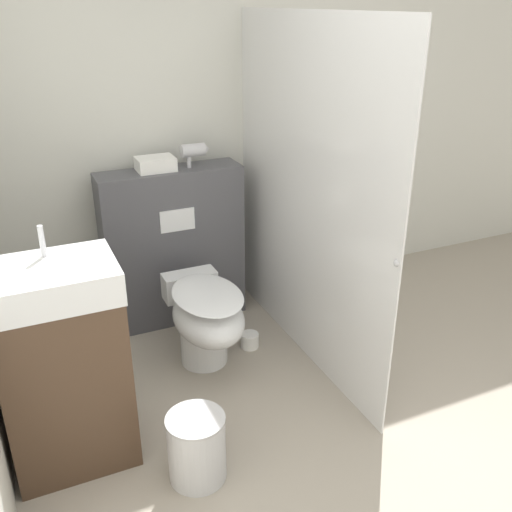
% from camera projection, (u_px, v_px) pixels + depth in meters
% --- Properties ---
extents(wall_back, '(8.00, 0.06, 2.50)m').
position_uv_depth(wall_back, '(192.00, 125.00, 3.70)').
color(wall_back, silver).
rests_on(wall_back, ground_plane).
extents(partition_panel, '(0.91, 0.25, 1.04)m').
position_uv_depth(partition_panel, '(174.00, 247.00, 3.72)').
color(partition_panel, '#4C4C51').
rests_on(partition_panel, ground_plane).
extents(shower_glass, '(0.04, 1.75, 1.95)m').
position_uv_depth(shower_glass, '(305.00, 199.00, 3.19)').
color(shower_glass, silver).
rests_on(shower_glass, ground_plane).
extents(toilet, '(0.39, 0.68, 0.51)m').
position_uv_depth(toilet, '(205.00, 319.00, 3.28)').
color(toilet, white).
rests_on(toilet, ground_plane).
extents(sink_vanity, '(0.54, 0.41, 1.14)m').
position_uv_depth(sink_vanity, '(64.00, 367.00, 2.54)').
color(sink_vanity, '#473323').
rests_on(sink_vanity, ground_plane).
extents(hair_drier, '(0.18, 0.08, 0.15)m').
position_uv_depth(hair_drier, '(194.00, 151.00, 3.52)').
color(hair_drier, '#B7B7BC').
rests_on(hair_drier, partition_panel).
extents(folded_towel, '(0.23, 0.18, 0.08)m').
position_uv_depth(folded_towel, '(155.00, 164.00, 3.47)').
color(folded_towel, white).
rests_on(folded_towel, partition_panel).
extents(spare_toilet_roll, '(0.11, 0.11, 0.09)m').
position_uv_depth(spare_toilet_roll, '(250.00, 340.00, 3.57)').
color(spare_toilet_roll, white).
rests_on(spare_toilet_roll, ground_plane).
extents(waste_bin, '(0.27, 0.27, 0.33)m').
position_uv_depth(waste_bin, '(197.00, 447.00, 2.55)').
color(waste_bin, silver).
rests_on(waste_bin, ground_plane).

